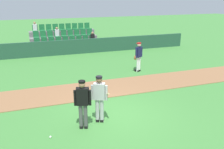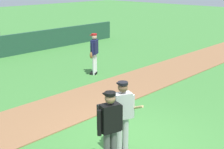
% 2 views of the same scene
% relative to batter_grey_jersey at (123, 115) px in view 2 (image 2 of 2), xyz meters
% --- Properties ---
extents(ground_plane, '(80.00, 80.00, 0.00)m').
position_rel_batter_grey_jersey_xyz_m(ground_plane, '(0.65, 0.27, -0.97)').
color(ground_plane, '#42843A').
extents(infield_dirt_path, '(28.00, 2.30, 0.03)m').
position_rel_batter_grey_jersey_xyz_m(infield_dirt_path, '(0.65, 3.08, -0.95)').
color(infield_dirt_path, '#936642').
rests_on(infield_dirt_path, ground).
extents(batter_grey_jersey, '(0.62, 0.80, 1.76)m').
position_rel_batter_grey_jersey_xyz_m(batter_grey_jersey, '(0.00, 0.00, 0.00)').
color(batter_grey_jersey, '#B2B2B2').
rests_on(batter_grey_jersey, ground).
extents(umpire_home_plate, '(0.57, 0.39, 1.76)m').
position_rel_batter_grey_jersey_xyz_m(umpire_home_plate, '(-0.66, -0.23, 0.03)').
color(umpire_home_plate, '#4C4C4C').
rests_on(umpire_home_plate, ground).
extents(runner_navy_jersey, '(0.64, 0.42, 1.76)m').
position_rel_batter_grey_jersey_xyz_m(runner_navy_jersey, '(3.90, 5.10, -0.01)').
color(runner_navy_jersey, white).
rests_on(runner_navy_jersey, ground).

